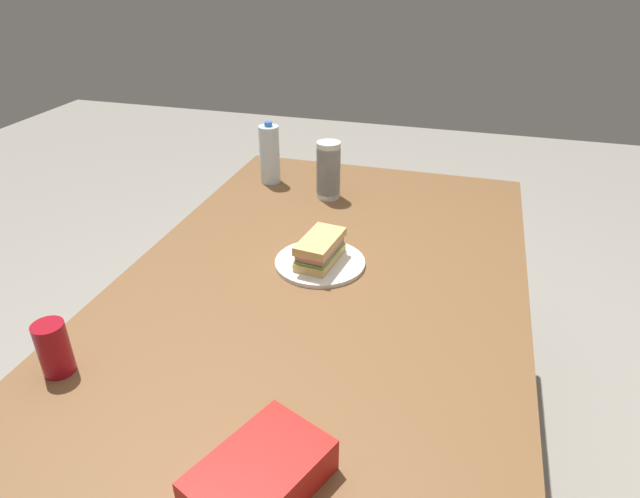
% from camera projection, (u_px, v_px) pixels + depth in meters
% --- Properties ---
extents(ground_plane, '(8.00, 8.00, 0.00)m').
position_uv_depth(ground_plane, '(321.00, 468.00, 1.86)').
color(ground_plane, gray).
extents(dining_table, '(1.74, 1.08, 0.76)m').
position_uv_depth(dining_table, '(322.00, 304.00, 1.53)').
color(dining_table, brown).
rests_on(dining_table, ground_plane).
extents(paper_plate, '(0.26, 0.26, 0.01)m').
position_uv_depth(paper_plate, '(320.00, 262.00, 1.55)').
color(paper_plate, white).
rests_on(paper_plate, dining_table).
extents(sandwich, '(0.19, 0.12, 0.08)m').
position_uv_depth(sandwich, '(320.00, 249.00, 1.53)').
color(sandwich, '#DBB26B').
rests_on(sandwich, paper_plate).
extents(soda_can_red, '(0.07, 0.07, 0.12)m').
position_uv_depth(soda_can_red, '(54.00, 348.00, 1.14)').
color(soda_can_red, maroon).
rests_on(soda_can_red, dining_table).
extents(chip_bag, '(0.27, 0.23, 0.07)m').
position_uv_depth(chip_bag, '(260.00, 476.00, 0.90)').
color(chip_bag, red).
rests_on(chip_bag, dining_table).
extents(water_bottle_tall, '(0.07, 0.07, 0.23)m').
position_uv_depth(water_bottle_tall, '(270.00, 154.00, 2.03)').
color(water_bottle_tall, silver).
rests_on(water_bottle_tall, dining_table).
extents(plastic_cup_stack, '(0.08, 0.08, 0.20)m').
position_uv_depth(plastic_cup_stack, '(328.00, 170.00, 1.91)').
color(plastic_cup_stack, silver).
rests_on(plastic_cup_stack, dining_table).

